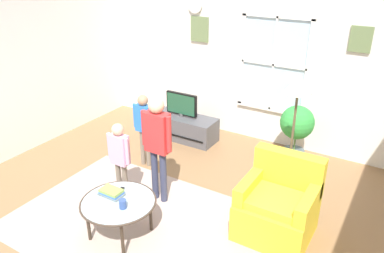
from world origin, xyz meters
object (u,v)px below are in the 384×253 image
object	(u,v)px
tv_stand	(182,127)
potted_plant_by_window	(297,128)
cup	(123,204)
remote_near_books	(121,191)
book_stack	(111,192)
floor_lamp	(297,96)
armchair	(278,207)
coffee_table	(118,203)
person_pink_shirt	(120,154)
person_red_shirt	(157,138)
television	(182,104)
person_blue_shirt	(144,122)

from	to	relation	value
tv_stand	potted_plant_by_window	world-z (taller)	potted_plant_by_window
cup	remote_near_books	xyz separation A→B (m)	(-0.21, 0.21, -0.04)
book_stack	tv_stand	bearing A→B (deg)	104.39
tv_stand	floor_lamp	world-z (taller)	floor_lamp
armchair	potted_plant_by_window	world-z (taller)	potted_plant_by_window
coffee_table	book_stack	xyz separation A→B (m)	(-0.14, 0.05, 0.06)
person_pink_shirt	person_red_shirt	size ratio (longest dim) A/B	0.77
television	coffee_table	xyz separation A→B (m)	(0.74, -2.39, -0.18)
person_pink_shirt	potted_plant_by_window	distance (m)	2.53
armchair	person_red_shirt	size ratio (longest dim) A/B	0.64
cup	person_red_shirt	size ratio (longest dim) A/B	0.07
coffee_table	book_stack	world-z (taller)	book_stack
remote_near_books	television	bearing A→B (deg)	106.03
armchair	floor_lamp	bearing A→B (deg)	100.31
remote_near_books	floor_lamp	xyz separation A→B (m)	(1.38, 1.54, 0.88)
television	floor_lamp	world-z (taller)	floor_lamp
tv_stand	book_stack	bearing A→B (deg)	-75.61
potted_plant_by_window	person_pink_shirt	bearing A→B (deg)	-126.63
coffee_table	television	bearing A→B (deg)	107.16
cup	person_red_shirt	world-z (taller)	person_red_shirt
person_blue_shirt	potted_plant_by_window	world-z (taller)	person_blue_shirt
potted_plant_by_window	television	bearing A→B (deg)	-175.31
book_stack	cup	size ratio (longest dim) A/B	2.74
book_stack	person_pink_shirt	xyz separation A→B (m)	(-0.27, 0.46, 0.18)
armchair	cup	size ratio (longest dim) A/B	9.00
coffee_table	remote_near_books	xyz separation A→B (m)	(-0.09, 0.15, 0.04)
tv_stand	remote_near_books	world-z (taller)	remote_near_books
armchair	potted_plant_by_window	distance (m)	1.66
coffee_table	cup	bearing A→B (deg)	-26.57
coffee_table	person_blue_shirt	xyz separation A→B (m)	(-0.70, 1.36, 0.26)
television	person_red_shirt	distance (m)	1.79
remote_near_books	armchair	bearing A→B (deg)	27.30
tv_stand	book_stack	world-z (taller)	book_stack
armchair	remote_near_books	xyz separation A→B (m)	(-1.52, -0.78, 0.12)
armchair	person_blue_shirt	size ratio (longest dim) A/B	0.81
armchair	person_pink_shirt	xyz separation A→B (m)	(-1.83, -0.42, 0.33)
potted_plant_by_window	remote_near_books	bearing A→B (deg)	-116.60
remote_near_books	potted_plant_by_window	bearing A→B (deg)	63.40
television	armchair	distance (m)	2.62
coffee_table	armchair	bearing A→B (deg)	33.16
armchair	book_stack	bearing A→B (deg)	-150.57
cup	floor_lamp	bearing A→B (deg)	56.21
person_pink_shirt	potted_plant_by_window	xyz separation A→B (m)	(1.51, 2.03, -0.09)
armchair	person_pink_shirt	distance (m)	1.90
remote_near_books	person_pink_shirt	size ratio (longest dim) A/B	0.13
tv_stand	potted_plant_by_window	bearing A→B (deg)	4.60
armchair	coffee_table	size ratio (longest dim) A/B	1.08
armchair	remote_near_books	world-z (taller)	armchair
remote_near_books	person_red_shirt	xyz separation A→B (m)	(0.07, 0.62, 0.40)
remote_near_books	floor_lamp	world-z (taller)	floor_lamp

